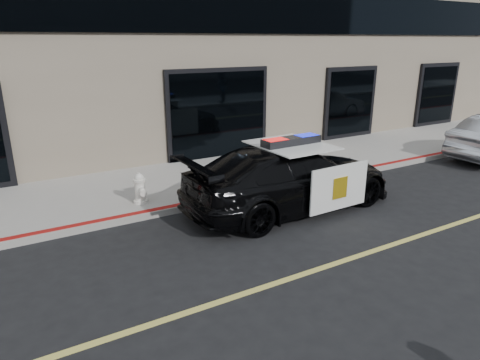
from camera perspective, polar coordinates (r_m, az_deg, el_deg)
ground at (r=9.33m, az=23.47°, el=-6.62°), size 120.00×120.00×0.00m
sidewalk_n at (r=12.84m, az=4.71°, el=1.86°), size 60.00×3.50×0.15m
police_car at (r=9.67m, az=6.70°, el=0.43°), size 2.48×5.18×1.66m
fire_hydrant at (r=9.87m, az=-13.18°, el=-1.17°), size 0.32×0.45×0.71m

